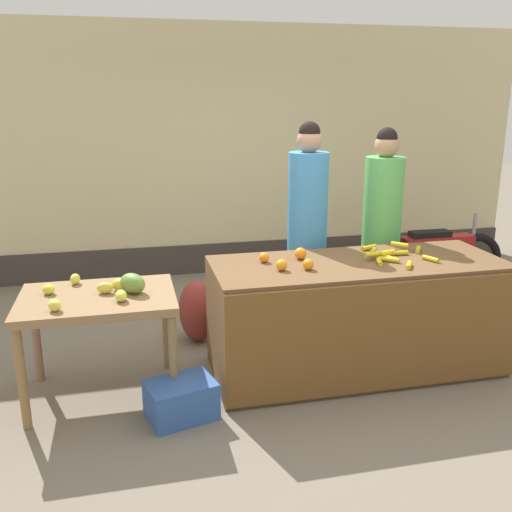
% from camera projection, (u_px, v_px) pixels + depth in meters
% --- Properties ---
extents(ground_plane, '(24.00, 24.00, 0.00)m').
position_uv_depth(ground_plane, '(298.00, 373.00, 4.45)').
color(ground_plane, '#756B5B').
extents(market_wall_back, '(7.31, 0.23, 2.90)m').
position_uv_depth(market_wall_back, '(230.00, 155.00, 6.75)').
color(market_wall_back, beige).
rests_on(market_wall_back, ground).
extents(fruit_stall_counter, '(2.24, 0.88, 0.88)m').
position_uv_depth(fruit_stall_counter, '(356.00, 316.00, 4.41)').
color(fruit_stall_counter, brown).
rests_on(fruit_stall_counter, ground).
extents(side_table_wooden, '(1.07, 0.76, 0.77)m').
position_uv_depth(side_table_wooden, '(98.00, 308.00, 3.94)').
color(side_table_wooden, olive).
rests_on(side_table_wooden, ground).
extents(banana_bunch_pile, '(0.59, 0.64, 0.07)m').
position_uv_depth(banana_bunch_pile, '(393.00, 254.00, 4.39)').
color(banana_bunch_pile, gold).
rests_on(banana_bunch_pile, fruit_stall_counter).
extents(orange_pile, '(0.38, 0.36, 0.09)m').
position_uv_depth(orange_pile, '(291.00, 260.00, 4.20)').
color(orange_pile, orange).
rests_on(orange_pile, fruit_stall_counter).
extents(mango_papaya_pile, '(0.75, 0.65, 0.14)m').
position_uv_depth(mango_papaya_pile, '(113.00, 287.00, 3.93)').
color(mango_papaya_pile, '#D8C845').
rests_on(mango_papaya_pile, side_table_wooden).
extents(vendor_woman_blue_shirt, '(0.34, 0.34, 1.90)m').
position_uv_depth(vendor_woman_blue_shirt, '(307.00, 233.00, 4.87)').
color(vendor_woman_blue_shirt, '#33333D').
rests_on(vendor_woman_blue_shirt, ground).
extents(vendor_woman_green_shirt, '(0.34, 0.34, 1.84)m').
position_uv_depth(vendor_woman_green_shirt, '(381.00, 231.00, 5.05)').
color(vendor_woman_green_shirt, '#33333D').
rests_on(vendor_woman_green_shirt, ground).
extents(parked_motorcycle, '(1.60, 0.18, 0.88)m').
position_uv_depth(parked_motorcycle, '(436.00, 258.00, 6.13)').
color(parked_motorcycle, black).
rests_on(parked_motorcycle, ground).
extents(produce_crate, '(0.51, 0.42, 0.26)m').
position_uv_depth(produce_crate, '(181.00, 400.00, 3.80)').
color(produce_crate, '#3359A5').
rests_on(produce_crate, ground).
extents(produce_sack, '(0.43, 0.45, 0.56)m').
position_uv_depth(produce_sack, '(197.00, 311.00, 4.96)').
color(produce_sack, maroon).
rests_on(produce_sack, ground).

